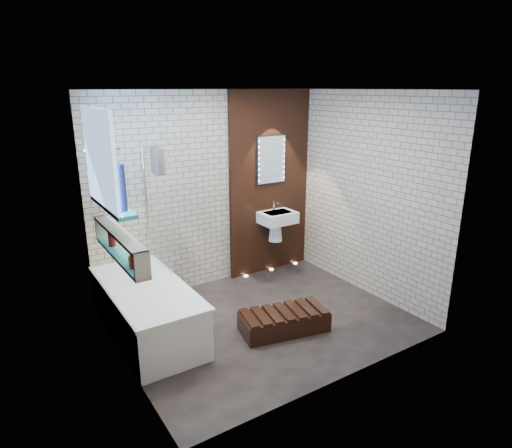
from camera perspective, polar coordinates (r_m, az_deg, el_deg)
ground at (r=5.33m, az=0.89°, el=-12.30°), size 3.20×3.20×0.00m
room_shell at (r=4.83m, az=0.96°, el=1.26°), size 3.24×3.20×2.60m
walnut_panel at (r=6.37m, az=1.76°, el=5.17°), size 1.30×0.06×2.60m
clerestory_window at (r=4.39m, az=-19.12°, el=6.76°), size 0.18×1.00×0.94m
display_niche at (r=4.38m, az=-17.10°, el=-2.57°), size 0.14×1.30×0.26m
bathtub at (r=5.09m, az=-13.81°, el=-10.66°), size 0.79×1.74×0.70m
bath_screen at (r=5.23m, az=-12.52°, el=1.86°), size 0.01×0.78×1.40m
towel at (r=5.01m, az=-12.50°, el=7.89°), size 0.09×0.22×0.29m
shower_head at (r=5.02m, az=-17.95°, el=9.21°), size 0.18×0.18×0.02m
washbasin at (r=6.34m, az=2.72°, el=0.33°), size 0.50×0.36×0.58m
led_mirror at (r=6.27m, az=1.99°, el=8.24°), size 0.50×0.02×0.70m
walnut_step at (r=5.11m, az=3.61°, el=-12.40°), size 1.04×0.62×0.22m
niche_bottles at (r=4.39m, az=-17.04°, el=-2.92°), size 0.07×0.74×0.17m
sill_vases at (r=4.44m, az=-17.95°, el=4.10°), size 0.18×0.56×0.43m
floor_uplights at (r=6.70m, az=2.00°, el=-5.83°), size 0.96×0.06×0.01m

